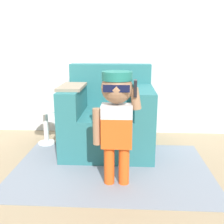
{
  "coord_description": "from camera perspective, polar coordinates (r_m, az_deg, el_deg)",
  "views": [
    {
      "loc": [
        0.35,
        -2.76,
        1.16
      ],
      "look_at": [
        0.22,
        -0.36,
        0.53
      ],
      "focal_mm": 42.0,
      "sensor_mm": 36.0,
      "label": 1
    }
  ],
  "objects": [
    {
      "name": "person_child",
      "position": [
        2.09,
        0.99,
        0.14
      ],
      "size": [
        0.39,
        0.29,
        0.95
      ],
      "color": "#E05119",
      "rests_on": "ground_plane"
    },
    {
      "name": "ground_plane",
      "position": [
        3.01,
        -3.75,
        -8.1
      ],
      "size": [
        10.0,
        10.0,
        0.0
      ],
      "primitive_type": "plane",
      "color": "#998466"
    },
    {
      "name": "side_table",
      "position": [
        3.18,
        -14.25,
        -2.37
      ],
      "size": [
        0.31,
        0.31,
        0.42
      ],
      "color": "white",
      "rests_on": "ground_plane"
    },
    {
      "name": "armchair",
      "position": [
        2.94,
        -0.75,
        -1.45
      ],
      "size": [
        0.97,
        0.88,
        0.93
      ],
      "color": "#286B70",
      "rests_on": "ground_plane"
    },
    {
      "name": "rug",
      "position": [
        2.56,
        -0.14,
        -12.16
      ],
      "size": [
        1.86,
        1.26,
        0.01
      ],
      "color": "gray",
      "rests_on": "ground_plane"
    },
    {
      "name": "wall_back",
      "position": [
        3.43,
        -2.77,
        16.93
      ],
      "size": [
        10.0,
        0.05,
        2.6
      ],
      "color": "silver",
      "rests_on": "ground_plane"
    }
  ]
}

